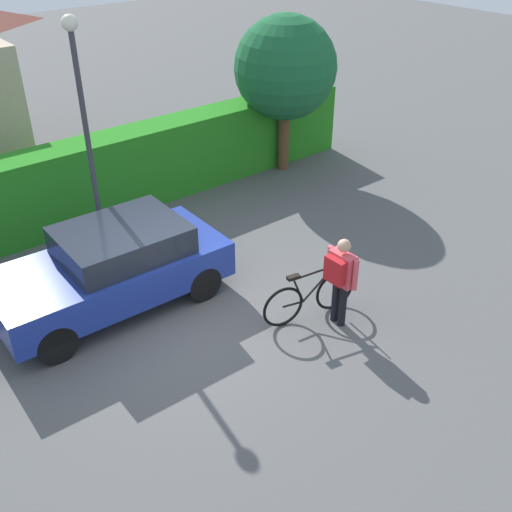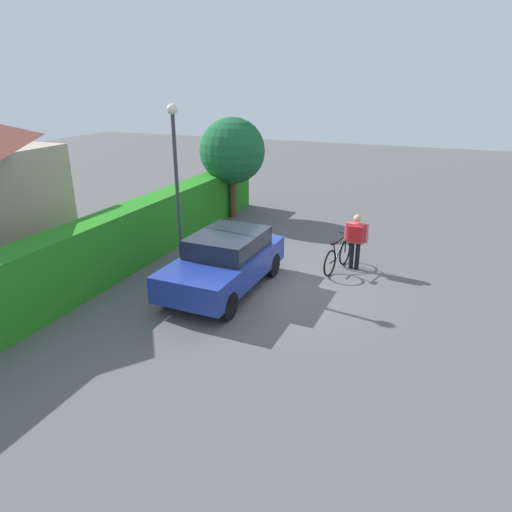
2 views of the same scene
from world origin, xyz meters
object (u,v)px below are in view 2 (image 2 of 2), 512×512
(bicycle, at_px, (338,257))
(tree_kerbside, at_px, (232,151))
(person_rider, at_px, (356,237))
(parked_car_near, at_px, (225,261))
(street_lamp, at_px, (176,169))

(bicycle, bearing_deg, tree_kerbside, 52.82)
(person_rider, bearing_deg, tree_kerbside, 56.75)
(parked_car_near, relative_size, tree_kerbside, 1.05)
(bicycle, height_order, street_lamp, street_lamp)
(parked_car_near, height_order, person_rider, person_rider)
(parked_car_near, relative_size, person_rider, 2.48)
(parked_car_near, xyz_separation_m, person_rider, (2.62, -2.85, 0.21))
(tree_kerbside, bearing_deg, street_lamp, -169.93)
(bicycle, relative_size, street_lamp, 0.39)
(street_lamp, bearing_deg, person_rider, -65.79)
(bicycle, distance_m, person_rider, 0.75)
(parked_car_near, bearing_deg, tree_kerbside, 23.18)
(parked_car_near, height_order, street_lamp, street_lamp)
(street_lamp, bearing_deg, bicycle, -66.42)
(parked_car_near, distance_m, tree_kerbside, 7.02)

